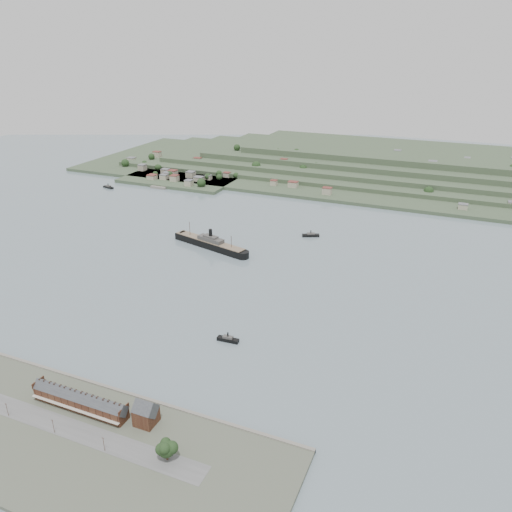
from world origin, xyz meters
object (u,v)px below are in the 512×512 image
at_px(tugboat, 228,339).
at_px(fig_tree, 166,449).
at_px(gabled_building, 146,413).
at_px(steamship, 208,243).
at_px(terrace_row, 80,401).

distance_m(tugboat, fig_tree, 102.50).
height_order(gabled_building, tugboat, gabled_building).
bearing_deg(steamship, fig_tree, -66.13).
xyz_separation_m(terrace_row, fig_tree, (59.76, -12.36, 1.84)).
xyz_separation_m(terrace_row, steamship, (-44.30, 222.82, -2.82)).
bearing_deg(gabled_building, steamship, 110.50).
height_order(terrace_row, steamship, steamship).
bearing_deg(gabled_building, tugboat, 87.30).
distance_m(gabled_building, steamship, 233.62).
relative_size(gabled_building, steamship, 0.16).
bearing_deg(terrace_row, steamship, 101.24).
relative_size(terrace_row, steamship, 0.62).
distance_m(gabled_building, tugboat, 84.58).
bearing_deg(fig_tree, terrace_row, 168.32).
distance_m(terrace_row, steamship, 227.19).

